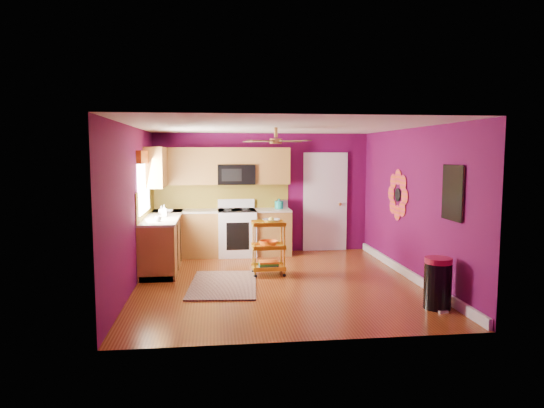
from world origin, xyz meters
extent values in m
plane|color=#682E10|center=(0.00, 0.00, 0.00)|extent=(5.00, 5.00, 0.00)
cube|color=#5A0A41|center=(0.00, 2.50, 1.25)|extent=(4.50, 0.04, 2.50)
cube|color=#5A0A41|center=(0.00, -2.50, 1.25)|extent=(4.50, 0.04, 2.50)
cube|color=#5A0A41|center=(-2.25, 0.00, 1.25)|extent=(0.04, 5.00, 2.50)
cube|color=#5A0A41|center=(2.25, 0.00, 1.25)|extent=(0.04, 5.00, 2.50)
cube|color=silver|center=(0.00, 0.00, 2.50)|extent=(4.50, 5.00, 0.04)
cube|color=white|center=(2.22, 0.00, 0.07)|extent=(0.05, 4.90, 0.14)
cube|color=brown|center=(-1.95, 1.35, 0.45)|extent=(0.60, 2.30, 0.90)
cube|color=brown|center=(-0.85, 2.20, 0.45)|extent=(2.80, 0.60, 0.90)
cube|color=beige|center=(-1.95, 1.35, 0.92)|extent=(0.63, 2.30, 0.04)
cube|color=beige|center=(-0.85, 2.20, 0.92)|extent=(2.80, 0.63, 0.04)
cube|color=black|center=(-1.95, 1.35, 0.05)|extent=(0.54, 2.30, 0.10)
cube|color=black|center=(-0.85, 2.20, 0.05)|extent=(2.80, 0.54, 0.10)
cube|color=white|center=(-0.55, 2.17, 0.46)|extent=(0.76, 0.66, 0.92)
cube|color=black|center=(-0.55, 2.17, 0.93)|extent=(0.76, 0.62, 0.03)
cube|color=white|center=(-0.55, 2.45, 1.04)|extent=(0.76, 0.06, 0.18)
cube|color=black|center=(-0.55, 1.84, 0.45)|extent=(0.45, 0.02, 0.55)
cube|color=brown|center=(-1.59, 2.33, 1.83)|extent=(1.32, 0.33, 0.75)
cube|color=brown|center=(0.19, 2.33, 1.83)|extent=(0.72, 0.33, 0.75)
cube|color=brown|center=(-0.55, 2.33, 2.03)|extent=(0.76, 0.33, 0.34)
cube|color=brown|center=(-2.08, 1.85, 1.83)|extent=(0.33, 1.30, 0.75)
cube|color=black|center=(-0.55, 2.30, 1.65)|extent=(0.76, 0.38, 0.40)
cube|color=#696617|center=(-0.85, 2.49, 1.20)|extent=(2.80, 0.01, 0.51)
cube|color=#696617|center=(-2.24, 1.35, 1.20)|extent=(0.01, 2.30, 0.51)
cube|color=white|center=(-2.23, 1.05, 1.55)|extent=(0.03, 1.20, 1.00)
cube|color=orange|center=(-2.20, 1.05, 2.02)|extent=(0.08, 1.35, 0.22)
cube|color=white|center=(1.35, 2.48, 1.02)|extent=(0.85, 0.04, 2.05)
cube|color=white|center=(1.35, 2.46, 1.02)|extent=(0.95, 0.02, 2.15)
sphere|color=#BF8C3F|center=(1.67, 2.42, 1.00)|extent=(0.07, 0.07, 0.07)
cylinder|color=black|center=(2.23, 0.60, 1.35)|extent=(0.01, 0.24, 0.24)
cube|color=#1CB698|center=(2.23, -1.40, 1.55)|extent=(0.03, 0.52, 0.72)
cube|color=black|center=(2.21, -1.40, 1.55)|extent=(0.01, 0.56, 0.76)
cylinder|color=#BF8C3F|center=(0.00, 0.20, 2.42)|extent=(0.06, 0.06, 0.16)
cylinder|color=#BF8C3F|center=(0.00, 0.20, 2.28)|extent=(0.20, 0.20, 0.08)
cube|color=#4C2D19|center=(0.27, 0.47, 2.28)|extent=(0.47, 0.47, 0.01)
cube|color=#4C2D19|center=(-0.27, 0.47, 2.28)|extent=(0.47, 0.47, 0.01)
cube|color=#4C2D19|center=(-0.27, -0.07, 2.28)|extent=(0.47, 0.47, 0.01)
cube|color=#4C2D19|center=(0.27, -0.07, 2.28)|extent=(0.47, 0.47, 0.01)
cube|color=black|center=(-0.87, -0.08, 0.01)|extent=(1.17, 1.77, 0.02)
cylinder|color=gold|center=(-0.33, 0.31, 0.47)|extent=(0.02, 0.02, 0.86)
cylinder|color=gold|center=(0.16, 0.31, 0.47)|extent=(0.02, 0.02, 0.86)
cylinder|color=gold|center=(-0.34, 0.65, 0.47)|extent=(0.02, 0.02, 0.86)
cylinder|color=gold|center=(0.16, 0.66, 0.47)|extent=(0.02, 0.02, 0.86)
sphere|color=black|center=(-0.33, 0.31, 0.03)|extent=(0.06, 0.06, 0.06)
sphere|color=black|center=(0.16, 0.31, 0.03)|extent=(0.06, 0.06, 0.06)
sphere|color=black|center=(-0.34, 0.65, 0.03)|extent=(0.06, 0.06, 0.06)
sphere|color=black|center=(0.16, 0.66, 0.03)|extent=(0.06, 0.06, 0.06)
cube|color=gold|center=(-0.09, 0.48, 0.88)|extent=(0.56, 0.41, 0.03)
cube|color=gold|center=(-0.09, 0.48, 0.49)|extent=(0.56, 0.41, 0.03)
cube|color=gold|center=(-0.09, 0.48, 0.12)|extent=(0.56, 0.41, 0.03)
imported|color=beige|center=(-0.04, 0.48, 0.93)|extent=(0.31, 0.31, 0.08)
sphere|color=yellow|center=(-0.04, 0.48, 0.96)|extent=(0.10, 0.10, 0.10)
imported|color=orange|center=(-0.09, 0.48, 0.55)|extent=(0.32, 0.32, 0.10)
cube|color=navy|center=(-0.09, 0.48, 0.16)|extent=(0.33, 0.25, 0.04)
cube|color=#267233|center=(-0.09, 0.48, 0.19)|extent=(0.33, 0.25, 0.04)
cube|color=orange|center=(-0.09, 0.48, 0.23)|extent=(0.33, 0.25, 0.03)
cylinder|color=black|center=(1.97, -1.58, 0.31)|extent=(0.41, 0.41, 0.62)
cylinder|color=#A6173A|center=(1.97, -1.58, 0.66)|extent=(0.36, 0.36, 0.07)
cube|color=beige|center=(1.97, -1.76, 0.02)|extent=(0.13, 0.08, 0.03)
cylinder|color=#149A89|center=(0.33, 2.27, 1.02)|extent=(0.18, 0.18, 0.16)
sphere|color=#149A89|center=(0.33, 2.27, 1.12)|extent=(0.06, 0.06, 0.06)
cube|color=beige|center=(0.40, 2.31, 1.03)|extent=(0.22, 0.15, 0.18)
imported|color=#EA3F72|center=(-1.91, 1.29, 1.05)|extent=(0.10, 0.10, 0.21)
imported|color=white|center=(-1.99, 1.59, 1.02)|extent=(0.13, 0.13, 0.16)
imported|color=white|center=(-1.91, 1.84, 0.97)|extent=(0.24, 0.24, 0.06)
imported|color=white|center=(-1.94, 0.63, 0.98)|extent=(0.11, 0.11, 0.09)
camera|label=1|loc=(-0.99, -7.62, 2.09)|focal=32.00mm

